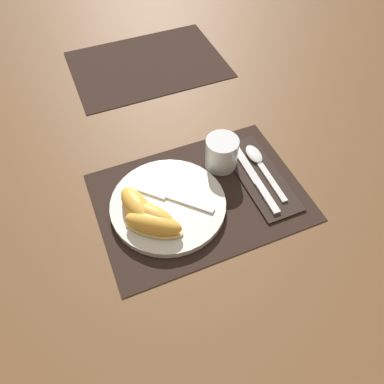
{
  "coord_description": "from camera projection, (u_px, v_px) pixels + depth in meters",
  "views": [
    {
      "loc": [
        -0.21,
        -0.47,
        0.69
      ],
      "look_at": [
        -0.02,
        0.0,
        0.02
      ],
      "focal_mm": 35.0,
      "sensor_mm": 36.0,
      "label": 1
    }
  ],
  "objects": [
    {
      "name": "ground_plane",
      "position": [
        200.0,
        197.0,
        0.86
      ],
      "size": [
        3.0,
        3.0,
        0.0
      ],
      "primitive_type": "plane",
      "color": "brown"
    },
    {
      "name": "placemat",
      "position": [
        200.0,
        197.0,
        0.86
      ],
      "size": [
        0.47,
        0.33,
        0.0
      ],
      "color": "black",
      "rests_on": "ground_plane"
    },
    {
      "name": "placemat_far",
      "position": [
        148.0,
        64.0,
        1.17
      ],
      "size": [
        0.47,
        0.33,
        0.0
      ],
      "color": "black",
      "rests_on": "ground_plane"
    },
    {
      "name": "plate",
      "position": [
        168.0,
        204.0,
        0.83
      ],
      "size": [
        0.26,
        0.26,
        0.02
      ],
      "color": "white",
      "rests_on": "placemat"
    },
    {
      "name": "juice_glass",
      "position": [
        221.0,
        154.0,
        0.89
      ],
      "size": [
        0.08,
        0.08,
        0.08
      ],
      "color": "silver",
      "rests_on": "placemat"
    },
    {
      "name": "napkin",
      "position": [
        259.0,
        175.0,
        0.89
      ],
      "size": [
        0.1,
        0.25,
        0.0
      ],
      "color": "#2D231E",
      "rests_on": "placemat"
    },
    {
      "name": "knife",
      "position": [
        255.0,
        178.0,
        0.88
      ],
      "size": [
        0.02,
        0.23,
        0.01
      ],
      "color": "silver",
      "rests_on": "napkin"
    },
    {
      "name": "spoon",
      "position": [
        259.0,
        161.0,
        0.91
      ],
      "size": [
        0.03,
        0.19,
        0.01
      ],
      "color": "silver",
      "rests_on": "napkin"
    },
    {
      "name": "fork",
      "position": [
        170.0,
        196.0,
        0.83
      ],
      "size": [
        0.14,
        0.14,
        0.0
      ],
      "color": "silver",
      "rests_on": "plate"
    },
    {
      "name": "citrus_wedge_0",
      "position": [
        137.0,
        208.0,
        0.79
      ],
      "size": [
        0.08,
        0.13,
        0.05
      ],
      "color": "#F4DB84",
      "rests_on": "plate"
    },
    {
      "name": "citrus_wedge_1",
      "position": [
        147.0,
        215.0,
        0.78
      ],
      "size": [
        0.11,
        0.13,
        0.04
      ],
      "color": "#F4DB84",
      "rests_on": "plate"
    },
    {
      "name": "citrus_wedge_2",
      "position": [
        153.0,
        217.0,
        0.78
      ],
      "size": [
        0.1,
        0.11,
        0.04
      ],
      "color": "#F4DB84",
      "rests_on": "plate"
    },
    {
      "name": "citrus_wedge_3",
      "position": [
        153.0,
        224.0,
        0.77
      ],
      "size": [
        0.13,
        0.11,
        0.04
      ],
      "color": "#F4DB84",
      "rests_on": "plate"
    }
  ]
}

